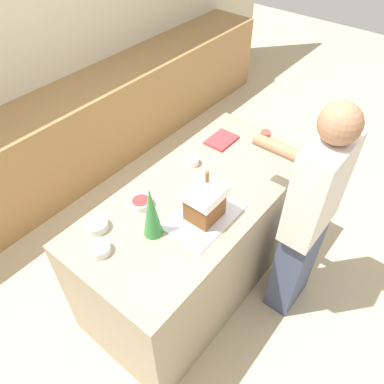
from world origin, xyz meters
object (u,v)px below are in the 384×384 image
(candy_bowl_behind_tray, at_px, (99,249))
(mug, at_px, (265,137))
(person, at_px, (308,219))
(candy_bowl_center_rear, at_px, (96,225))
(candy_bowl_front_corner, at_px, (192,161))
(gingerbread_house, at_px, (205,202))
(candy_bowl_far_right, at_px, (141,203))
(decorative_tree, at_px, (151,212))
(cookbook, at_px, (222,140))
(baking_tray, at_px, (204,216))

(candy_bowl_behind_tray, relative_size, mug, 1.25)
(mug, distance_m, person, 0.73)
(candy_bowl_center_rear, relative_size, candy_bowl_front_corner, 1.37)
(gingerbread_house, relative_size, candy_bowl_behind_tray, 2.40)
(candy_bowl_far_right, relative_size, person, 0.08)
(gingerbread_house, distance_m, person, 0.68)
(decorative_tree, xyz_separation_m, candy_bowl_center_rear, (-0.18, 0.28, -0.15))
(cookbook, bearing_deg, candy_bowl_far_right, -179.65)
(baking_tray, relative_size, person, 0.28)
(baking_tray, distance_m, candy_bowl_far_right, 0.40)
(baking_tray, relative_size, candy_bowl_behind_tray, 3.89)
(candy_bowl_center_rear, distance_m, cookbook, 1.15)
(candy_bowl_behind_tray, distance_m, candy_bowl_front_corner, 0.90)
(cookbook, relative_size, person, 0.14)
(decorative_tree, bearing_deg, candy_bowl_center_rear, 123.42)
(baking_tray, relative_size, cookbook, 2.07)
(candy_bowl_front_corner, bearing_deg, gingerbread_house, -132.35)
(baking_tray, xyz_separation_m, candy_bowl_far_right, (-0.17, 0.36, 0.02))
(candy_bowl_front_corner, bearing_deg, candy_bowl_center_rear, 175.57)
(mug, bearing_deg, gingerbread_house, -173.11)
(decorative_tree, height_order, candy_bowl_behind_tray, decorative_tree)
(decorative_tree, bearing_deg, cookbook, 12.19)
(candy_bowl_front_corner, relative_size, mug, 1.02)
(candy_bowl_front_corner, bearing_deg, person, -82.79)
(decorative_tree, distance_m, candy_bowl_center_rear, 0.36)
(baking_tray, height_order, gingerbread_house, gingerbread_house)
(baking_tray, relative_size, candy_bowl_far_right, 3.54)
(cookbook, bearing_deg, person, -105.90)
(gingerbread_house, height_order, mug, gingerbread_house)
(gingerbread_house, distance_m, mug, 0.87)
(person, bearing_deg, candy_bowl_center_rear, 134.96)
(baking_tray, height_order, candy_bowl_behind_tray, candy_bowl_behind_tray)
(gingerbread_house, xyz_separation_m, candy_bowl_front_corner, (0.34, 0.37, -0.10))
(gingerbread_house, bearing_deg, decorative_tree, 151.10)
(cookbook, relative_size, mug, 2.35)
(candy_bowl_behind_tray, xyz_separation_m, mug, (1.43, -0.18, 0.02))
(candy_bowl_behind_tray, bearing_deg, person, -37.13)
(decorative_tree, height_order, person, person)
(candy_bowl_far_right, bearing_deg, baking_tray, -64.59)
(gingerbread_house, relative_size, decorative_tree, 0.85)
(baking_tray, distance_m, decorative_tree, 0.36)
(candy_bowl_behind_tray, relative_size, cookbook, 0.53)
(baking_tray, xyz_separation_m, cookbook, (0.68, 0.36, 0.01))
(candy_bowl_behind_tray, bearing_deg, decorative_tree, -24.94)
(decorative_tree, distance_m, candy_bowl_front_corner, 0.67)
(candy_bowl_front_corner, height_order, mug, mug)
(candy_bowl_center_rear, relative_size, cookbook, 0.59)
(candy_bowl_far_right, bearing_deg, cookbook, 0.35)
(baking_tray, xyz_separation_m, mug, (0.86, 0.10, 0.04))
(candy_bowl_far_right, height_order, mug, mug)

